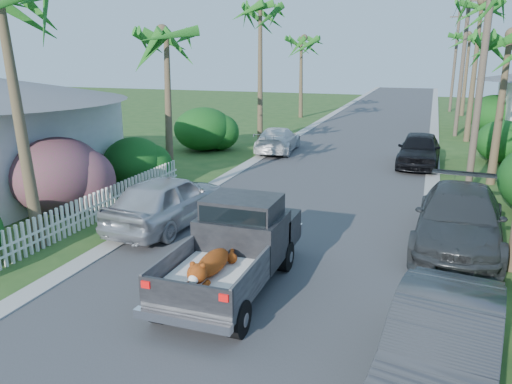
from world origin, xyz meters
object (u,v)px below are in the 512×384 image
at_px(palm_r_c, 482,3).
at_px(palm_r_d, 470,35).
at_px(parked_car_ln, 168,201).
at_px(parked_car_rf, 419,150).
at_px(pickup_truck, 238,243).
at_px(utility_pole_c, 463,64).
at_px(palm_l_c, 260,7).
at_px(parked_car_lf, 278,140).
at_px(palm_l_d, 302,38).
at_px(parked_car_rn, 442,349).
at_px(palm_l_b, 165,32).
at_px(parked_car_rm, 459,220).
at_px(palm_r_b, 510,36).
at_px(utility_pole_d, 455,61).
at_px(utility_pole_b, 482,73).

relative_size(palm_r_c, palm_r_d, 1.17).
height_order(parked_car_ln, palm_r_d, palm_r_d).
height_order(palm_r_c, palm_r_d, palm_r_c).
bearing_deg(parked_car_rf, pickup_truck, -102.47).
height_order(parked_car_rf, utility_pole_c, utility_pole_c).
bearing_deg(palm_l_c, palm_r_c, 18.15).
bearing_deg(parked_car_lf, palm_l_c, -61.27).
bearing_deg(utility_pole_c, palm_l_d, 153.62).
bearing_deg(parked_car_rn, palm_l_b, 141.28).
relative_size(palm_l_d, utility_pole_c, 0.86).
bearing_deg(parked_car_rm, palm_r_d, 90.97).
relative_size(parked_car_rf, utility_pole_c, 0.53).
bearing_deg(parked_car_rm, palm_r_b, 82.20).
height_order(palm_r_d, utility_pole_d, utility_pole_d).
height_order(pickup_truck, parked_car_rn, pickup_truck).
xyz_separation_m(palm_l_b, palm_r_b, (13.40, 3.00, -0.20)).
distance_m(parked_car_rf, palm_l_c, 12.71).
distance_m(parked_car_rf, palm_r_b, 6.51).
distance_m(parked_car_lf, utility_pole_d, 26.27).
height_order(palm_l_d, utility_pole_b, utility_pole_b).
distance_m(palm_l_d, palm_r_c, 15.10).
relative_size(pickup_truck, palm_l_c, 0.56).
bearing_deg(palm_r_b, parked_car_ln, -138.42).
height_order(palm_l_c, palm_r_c, palm_r_c).
bearing_deg(parked_car_rm, utility_pole_b, 87.82).
bearing_deg(utility_pole_c, parked_car_rf, -100.93).
distance_m(parked_car_rn, palm_r_c, 26.84).
relative_size(palm_l_d, utility_pole_b, 0.86).
distance_m(palm_l_b, palm_l_c, 10.19).
relative_size(parked_car_rf, palm_l_d, 0.61).
height_order(utility_pole_b, utility_pole_c, same).
xyz_separation_m(palm_l_c, palm_r_b, (12.60, -7.00, -1.96)).
xyz_separation_m(palm_l_b, utility_pole_c, (12.40, 16.00, -1.55)).
distance_m(pickup_truck, utility_pole_d, 40.65).
bearing_deg(palm_r_b, palm_r_c, 92.08).
bearing_deg(pickup_truck, palm_l_d, 101.77).
bearing_deg(parked_car_rn, palm_r_b, 89.33).
bearing_deg(palm_l_d, utility_pole_c, -26.38).
bearing_deg(parked_car_rf, utility_pole_b, -65.37).
xyz_separation_m(parked_car_ln, utility_pole_b, (9.20, 7.05, 3.76)).
bearing_deg(parked_car_rn, palm_l_d, 115.48).
distance_m(pickup_truck, utility_pole_c, 25.97).
bearing_deg(utility_pole_b, parked_car_rm, -95.76).
height_order(parked_car_rm, palm_l_c, palm_l_c).
xyz_separation_m(palm_l_c, utility_pole_d, (11.60, 21.00, -3.31)).
xyz_separation_m(palm_l_b, palm_r_d, (13.30, 28.00, 0.59)).
bearing_deg(palm_l_d, palm_r_c, -32.21).
bearing_deg(palm_r_d, utility_pole_c, -94.29).
relative_size(parked_car_rm, palm_l_b, 0.77).
relative_size(palm_l_c, utility_pole_d, 1.02).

